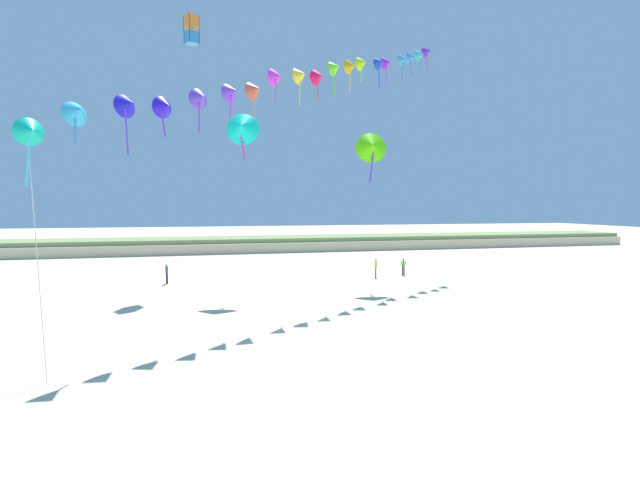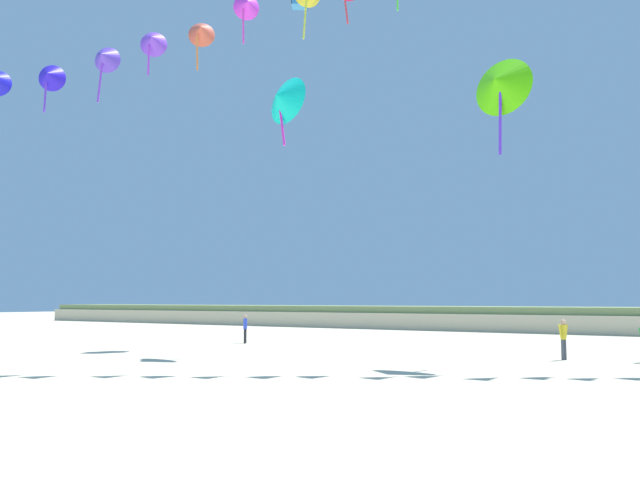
# 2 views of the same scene
# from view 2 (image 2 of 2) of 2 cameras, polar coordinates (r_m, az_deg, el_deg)

# --- Properties ---
(ground_plane) EXTENTS (240.00, 240.00, 0.00)m
(ground_plane) POSITION_cam_2_polar(r_m,az_deg,el_deg) (20.33, -17.84, -12.00)
(ground_plane) COLOR beige
(dune_ridge) EXTENTS (120.00, 8.85, 1.99)m
(dune_ridge) POSITION_cam_2_polar(r_m,az_deg,el_deg) (58.66, 18.65, -6.34)
(dune_ridge) COLOR beige
(dune_ridge) RESTS_ON ground
(person_near_left) EXTENTS (0.34, 0.56, 1.68)m
(person_near_left) POSITION_cam_2_polar(r_m,az_deg,el_deg) (40.38, -6.32, -7.28)
(person_near_left) COLOR black
(person_near_left) RESTS_ON ground
(person_near_right) EXTENTS (0.30, 0.59, 1.72)m
(person_near_right) POSITION_cam_2_polar(r_m,az_deg,el_deg) (30.89, 19.81, -7.65)
(person_near_right) COLOR #474C56
(person_near_right) RESTS_ON ground
(large_kite_low_lead) EXTENTS (2.68, 1.72, 3.70)m
(large_kite_low_lead) POSITION_cam_2_polar(r_m,az_deg,el_deg) (34.21, -3.21, 11.87)
(large_kite_low_lead) COLOR #0EF1CE
(large_kite_high_solo) EXTENTS (2.71, 1.61, 4.34)m
(large_kite_high_solo) POSITION_cam_2_polar(r_m,az_deg,el_deg) (29.88, 14.86, 12.63)
(large_kite_high_solo) COLOR #57E90C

